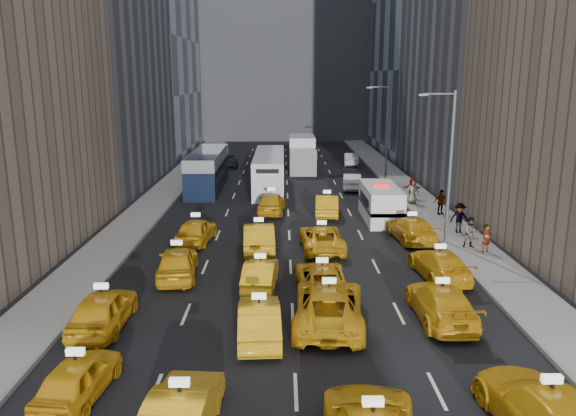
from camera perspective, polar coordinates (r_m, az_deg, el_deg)
name	(u,v)px	position (r m, az deg, el deg)	size (l,w,h in m)	color
ground	(293,335)	(22.29, 0.56, -12.76)	(160.00, 160.00, 0.00)	black
sidewalk_west	(160,198)	(47.16, -12.90, 1.05)	(3.00, 90.00, 0.15)	gray
sidewalk_east	(415,197)	(47.34, 12.78, 1.10)	(3.00, 90.00, 0.15)	gray
curb_west	(177,197)	(46.86, -11.17, 1.07)	(0.15, 90.00, 0.18)	slate
curb_east	(397,197)	(47.02, 11.06, 1.12)	(0.15, 90.00, 0.18)	slate
building_backdrop	(285,9)	(92.60, -0.32, 19.60)	(30.00, 12.00, 40.00)	slate
streetlight_near	(448,162)	(33.78, 15.99, 4.48)	(2.15, 0.22, 9.00)	#595B60
streetlight_far	(386,130)	(53.13, 9.94, 7.82)	(2.15, 0.22, 9.00)	#595B60
taxi_0	(78,378)	(19.26, -20.57, -15.87)	(1.59, 3.96, 1.35)	gold
taxi_1	(181,415)	(16.57, -10.82, -19.95)	(1.63, 4.67, 1.54)	gold
taxi_3	(548,413)	(17.79, 24.88, -18.37)	(2.28, 5.60, 1.62)	gold
taxi_4	(103,310)	(23.69, -18.28, -9.78)	(1.84, 4.56, 1.55)	gold
taxi_5	(259,320)	(21.80, -2.93, -11.26)	(1.57, 4.49, 1.48)	gold
taxi_6	(329,305)	(22.94, 4.16, -9.78)	(2.71, 5.87, 1.63)	gold
taxi_7	(441,303)	(24.10, 15.29, -9.26)	(2.09, 5.14, 1.49)	gold
taxi_8	(177,262)	(28.42, -11.16, -5.43)	(1.88, 4.68, 1.59)	gold
taxi_9	(260,274)	(26.71, -2.82, -6.69)	(1.43, 4.10, 1.35)	gold
taxi_10	(322,278)	(26.14, 3.46, -7.15)	(2.23, 4.84, 1.35)	gold
taxi_11	(439,264)	(28.87, 15.13, -5.53)	(1.98, 4.88, 1.42)	gold
taxi_12	(196,230)	(34.10, -9.31, -2.27)	(1.78, 4.43, 1.51)	gold
taxi_13	(259,237)	(32.19, -2.97, -2.94)	(1.71, 4.89, 1.61)	gold
taxi_14	(322,238)	(32.37, 3.43, -3.05)	(2.33, 5.05, 1.40)	gold
taxi_15	(411,229)	(34.88, 12.43, -2.09)	(2.06, 5.06, 1.47)	gold
taxi_16	(271,203)	(40.91, -1.71, 0.55)	(1.84, 4.58, 1.56)	gold
taxi_17	(327,205)	(40.43, 3.96, 0.32)	(1.58, 4.53, 1.49)	gold
nypd_van	(381,204)	(39.42, 9.39, 0.44)	(2.53, 6.03, 2.55)	white
double_decker	(208,171)	(50.23, -8.15, 3.79)	(3.24, 11.45, 3.29)	black
city_bus	(269,171)	(49.70, -1.91, 3.74)	(2.85, 12.27, 3.15)	silver
box_truck	(302,154)	(59.58, 1.43, 5.52)	(3.41, 8.01, 3.56)	silver
misc_car_0	(352,181)	(49.87, 6.54, 2.70)	(1.52, 4.35, 1.43)	#AEB2B6
misc_car_1	(225,159)	(62.70, -6.37, 4.93)	(2.58, 5.60, 1.56)	black
misc_car_2	(308,153)	(68.25, 2.07, 5.60)	(1.92, 4.73, 1.37)	gray
misc_car_3	(264,156)	(65.50, -2.44, 5.25)	(1.58, 3.92, 1.34)	black
misc_car_4	(351,159)	(63.62, 6.40, 4.98)	(1.50, 4.31, 1.42)	#95979C
pedestrian_0	(486,238)	(33.21, 19.51, -2.92)	(0.59, 0.39, 1.62)	gray
pedestrian_1	(471,233)	(33.80, 18.11, -2.38)	(0.87, 0.48, 1.80)	gray
pedestrian_2	(460,218)	(36.81, 17.03, -0.96)	(1.23, 0.51, 1.91)	gray
pedestrian_3	(441,202)	(41.36, 15.24, 0.59)	(1.04, 0.47, 1.77)	gray
pedestrian_4	(413,191)	(44.47, 12.56, 1.70)	(0.94, 0.51, 1.92)	gray
pedestrian_5	(412,188)	(46.29, 12.47, 1.95)	(1.49, 0.43, 1.61)	gray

